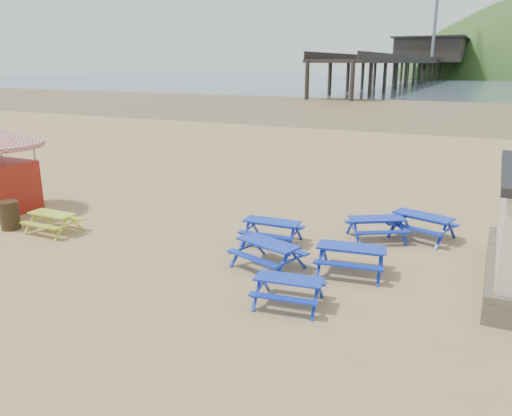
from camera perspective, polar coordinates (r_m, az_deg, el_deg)
The scene contains 12 objects.
ground at distance 15.54m, azimuth -1.37°, elevation -5.08°, with size 400.00×400.00×0.00m, color tan.
wet_sand at distance 68.44m, azimuth 20.37°, elevation 10.49°, with size 400.00×400.00×0.00m, color brown.
sea at distance 183.10m, azimuth 24.23°, elevation 13.07°, with size 400.00×400.00×0.00m, color #4A5D6A.
picnic_table_blue_a at distance 16.21m, azimuth 1.83°, elevation -2.74°, with size 1.86×1.53×0.76m.
picnic_table_blue_b at distance 17.57m, azimuth 18.46°, elevation -2.00°, with size 2.28×2.04×0.80m.
picnic_table_blue_c at distance 17.00m, azimuth 13.59°, elevation -2.30°, with size 2.28×2.16×0.75m.
picnic_table_blue_d at distance 14.27m, azimuth 1.37°, elevation -5.38°, with size 2.23×1.99×0.78m.
picnic_table_blue_e at distance 12.24m, azimuth 3.76°, elevation -9.47°, with size 1.79×1.52×0.68m.
picnic_table_blue_f at distance 14.19m, azimuth 10.79°, elevation -5.81°, with size 2.05×1.74×0.78m.
picnic_table_yellow at distance 18.59m, azimuth -22.17°, elevation -1.56°, with size 1.67×1.35×0.70m.
litter_bin at distance 19.54m, azimuth -26.33°, elevation -0.73°, with size 0.69×0.69×1.01m.
pier at distance 192.70m, azimuth 19.01°, elevation 15.31°, with size 24.00×220.00×39.29m.
Camera 1 is at (6.60, -12.89, 5.64)m, focal length 35.00 mm.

